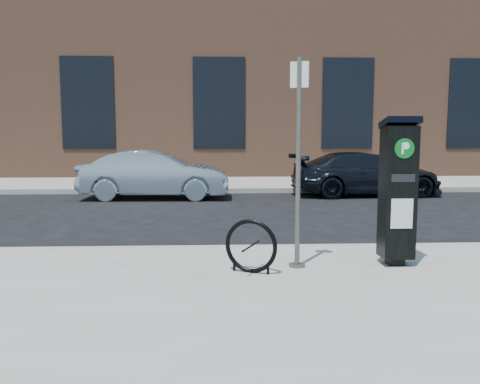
{
  "coord_description": "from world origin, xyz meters",
  "views": [
    {
      "loc": [
        -0.06,
        -7.83,
        1.95
      ],
      "look_at": [
        0.3,
        0.5,
        0.94
      ],
      "focal_mm": 38.0,
      "sensor_mm": 36.0,
      "label": 1
    }
  ],
  "objects": [
    {
      "name": "ground",
      "position": [
        0.0,
        0.0,
        0.0
      ],
      "size": [
        120.0,
        120.0,
        0.0
      ],
      "primitive_type": "plane",
      "color": "black",
      "rests_on": "ground"
    },
    {
      "name": "car_dark",
      "position": [
        4.42,
        7.31,
        0.65
      ],
      "size": [
        4.6,
        2.1,
        1.31
      ],
      "primitive_type": "imported",
      "rotation": [
        0.0,
        0.0,
        1.63
      ],
      "color": "black",
      "rests_on": "ground"
    },
    {
      "name": "sidewalk_far",
      "position": [
        0.0,
        14.0,
        0.07
      ],
      "size": [
        60.0,
        12.0,
        0.15
      ],
      "primitive_type": "cube",
      "color": "gray",
      "rests_on": "ground"
    },
    {
      "name": "building",
      "position": [
        -0.0,
        17.0,
        4.15
      ],
      "size": [
        28.0,
        10.05,
        8.25
      ],
      "color": "brown",
      "rests_on": "ground"
    },
    {
      "name": "curb_far",
      "position": [
        0.0,
        8.02,
        0.07
      ],
      "size": [
        60.0,
        0.12,
        0.16
      ],
      "primitive_type": "cube",
      "color": "#9E9B93",
      "rests_on": "ground"
    },
    {
      "name": "bike_rack",
      "position": [
        0.35,
        -1.53,
        0.49
      ],
      "size": [
        0.66,
        0.33,
        0.7
      ],
      "rotation": [
        0.0,
        0.0,
        -0.41
      ],
      "color": "black",
      "rests_on": "sidewalk_near"
    },
    {
      "name": "car_silver",
      "position": [
        -1.87,
        6.84,
        0.7
      ],
      "size": [
        4.26,
        1.56,
        1.39
      ],
      "primitive_type": "imported",
      "rotation": [
        0.0,
        0.0,
        1.55
      ],
      "color": "#8DA2B4",
      "rests_on": "ground"
    },
    {
      "name": "curb_near",
      "position": [
        0.0,
        -0.02,
        0.07
      ],
      "size": [
        60.0,
        0.12,
        0.16
      ],
      "primitive_type": "cube",
      "color": "#9E9B93",
      "rests_on": "ground"
    },
    {
      "name": "sign_pole",
      "position": [
        0.99,
        -1.27,
        1.51
      ],
      "size": [
        0.23,
        0.22,
        2.73
      ],
      "rotation": [
        0.0,
        0.0,
        -0.39
      ],
      "color": "#635B57",
      "rests_on": "sidewalk_near"
    },
    {
      "name": "parking_kiosk",
      "position": [
        2.34,
        -1.21,
        1.17
      ],
      "size": [
        0.46,
        0.41,
        1.99
      ],
      "rotation": [
        0.0,
        0.0,
        0.01
      ],
      "color": "black",
      "rests_on": "sidewalk_near"
    }
  ]
}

